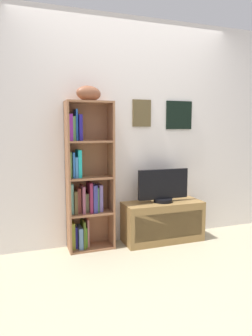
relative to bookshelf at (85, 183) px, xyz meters
name	(u,v)px	position (x,y,z in m)	size (l,w,h in m)	color
ground	(169,285)	(0.51, -1.00, -0.74)	(5.20, 5.20, 0.04)	tan
back_wall	(126,132)	(0.51, 0.13, 0.55)	(4.80, 0.08, 2.55)	silver
bookshelf	(85,183)	(0.00, 0.00, 0.00)	(0.49, 0.26, 1.60)	#956140
football	(89,93)	(0.05, -0.03, 0.95)	(0.29, 0.16, 0.16)	brown
tv_stand	(163,221)	(0.90, -0.08, -0.49)	(0.93, 0.36, 0.47)	olive
television	(163,186)	(0.90, -0.08, -0.07)	(0.61, 0.22, 0.38)	black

